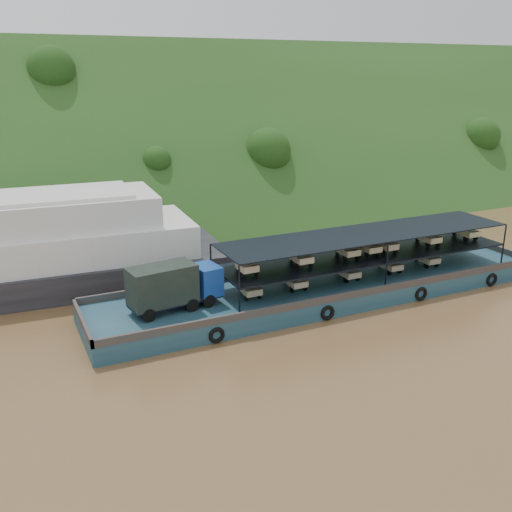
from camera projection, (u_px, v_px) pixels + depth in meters
name	position (u px, v px, depth m)	size (l,w,h in m)	color
ground	(299.00, 307.00, 40.67)	(160.00, 160.00, 0.00)	brown
hillside	(158.00, 205.00, 71.62)	(140.00, 28.00, 28.00)	#1B3C15
cargo_barge	(318.00, 285.00, 41.68)	(35.00, 7.18, 4.54)	#16394F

